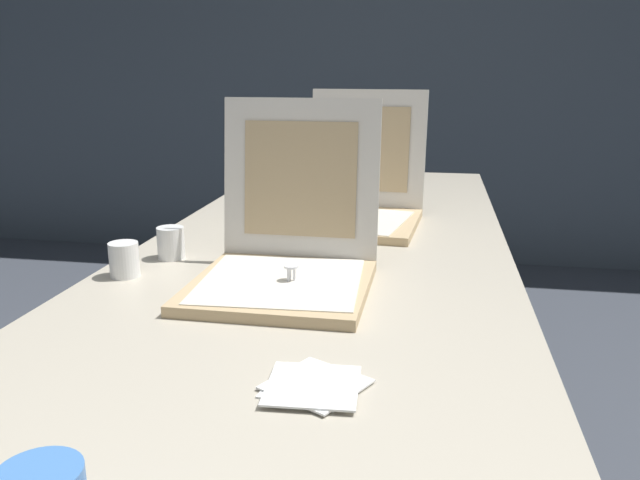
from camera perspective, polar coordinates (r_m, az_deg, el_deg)
wall_back at (r=3.99m, az=6.68°, el=16.78°), size 10.00×0.10×2.60m
table at (r=1.60m, az=0.40°, el=-1.98°), size 0.90×2.36×0.76m
pizza_box_front at (r=1.28m, az=-3.13°, el=-1.75°), size 0.35×0.39×0.36m
pizza_box_middle at (r=1.80m, az=3.32°, el=3.20°), size 0.37×0.41×0.36m
cup_white_far at (r=1.96m, az=-4.66°, el=3.68°), size 0.06×0.06×0.07m
cup_white_near_center at (r=1.50m, az=-13.22°, el=-0.25°), size 0.06×0.06×0.07m
cup_white_near_left at (r=1.40m, az=-17.14°, el=-1.69°), size 0.06×0.06×0.07m
napkin_pile at (r=0.90m, az=-0.66°, el=-12.85°), size 0.16×0.16×0.01m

